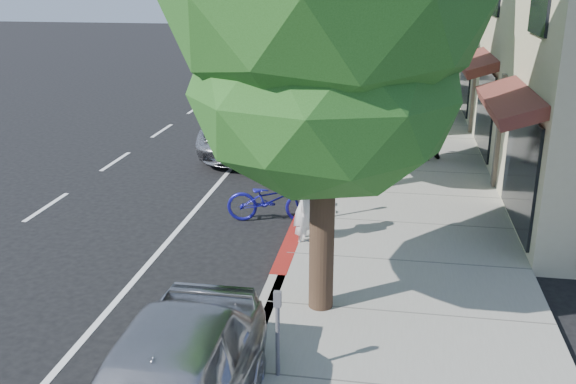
% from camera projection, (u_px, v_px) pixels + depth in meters
% --- Properties ---
extents(ground, '(120.00, 120.00, 0.00)m').
position_uv_depth(ground, '(287.00, 259.00, 12.59)').
color(ground, black).
rests_on(ground, ground).
extents(sidewalk, '(4.60, 56.00, 0.15)m').
position_uv_depth(sidewalk, '(404.00, 154.00, 19.68)').
color(sidewalk, gray).
rests_on(sidewalk, ground).
extents(curb, '(0.30, 56.00, 0.15)m').
position_uv_depth(curb, '(329.00, 151.00, 20.03)').
color(curb, '#9E998E').
rests_on(curb, ground).
extents(curb_red_segment, '(0.32, 4.00, 0.15)m').
position_uv_depth(curb_red_segment, '(295.00, 236.00, 13.50)').
color(curb_red_segment, maroon).
rests_on(curb_red_segment, ground).
extents(street_tree_0, '(4.75, 4.75, 7.99)m').
position_uv_depth(street_tree_0, '(326.00, 0.00, 8.98)').
color(street_tree_0, black).
rests_on(street_tree_0, ground).
extents(street_tree_2, '(3.98, 3.98, 7.01)m').
position_uv_depth(street_tree_2, '(367.00, 4.00, 20.37)').
color(street_tree_2, black).
rests_on(street_tree_2, ground).
extents(cyclist, '(0.50, 0.69, 1.75)m').
position_uv_depth(cyclist, '(305.00, 206.00, 12.93)').
color(cyclist, silver).
rests_on(cyclist, ground).
extents(bicycle, '(2.06, 0.91, 1.05)m').
position_uv_depth(bicycle, '(271.00, 199.00, 14.37)').
color(bicycle, navy).
rests_on(bicycle, ground).
extents(silver_suv, '(3.34, 6.15, 1.64)m').
position_uv_depth(silver_suv, '(263.00, 125.00, 20.12)').
color(silver_suv, '#AEAEB3').
rests_on(silver_suv, ground).
extents(dark_sedan, '(1.92, 4.44, 1.42)m').
position_uv_depth(dark_sedan, '(304.00, 123.00, 20.91)').
color(dark_sedan, black).
rests_on(dark_sedan, ground).
extents(white_pickup, '(2.45, 5.52, 1.57)m').
position_uv_depth(white_pickup, '(297.00, 85.00, 27.42)').
color(white_pickup, '#B8B8B8').
rests_on(white_pickup, ground).
extents(dark_suv_far, '(2.39, 5.50, 1.84)m').
position_uv_depth(dark_suv_far, '(334.00, 65.00, 32.55)').
color(dark_suv_far, black).
rests_on(dark_suv_far, ground).
extents(pedestrian, '(1.17, 1.14, 1.90)m').
position_uv_depth(pedestrian, '(428.00, 127.00, 18.56)').
color(pedestrian, black).
rests_on(pedestrian, sidewalk).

